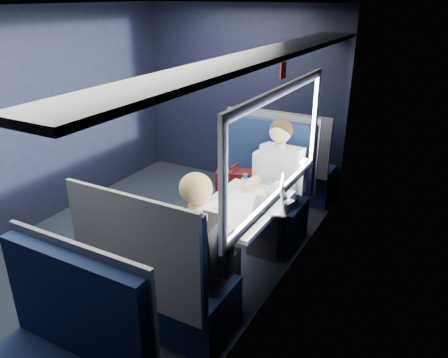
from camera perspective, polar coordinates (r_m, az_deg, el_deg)
The scene contains 12 objects.
ground at distance 4.58m, azimuth -10.04°, elevation -8.89°, with size 2.80×4.20×0.01m, color black.
room_shell at distance 4.00m, azimuth -11.24°, elevation 9.37°, with size 3.00×4.40×2.40m.
table at distance 3.75m, azimuth 1.78°, elevation -4.41°, with size 0.62×1.00×0.74m.
seat_bay_near at distance 4.64m, azimuth 4.48°, elevation -2.15°, with size 1.04×0.62×1.26m.
seat_bay_far at distance 3.34m, azimuth -8.22°, elevation -13.58°, with size 1.04×0.62×1.26m.
seat_row_front at distance 5.43m, azimuth 8.68°, elevation 1.37°, with size 1.04×0.51×1.16m.
man at distance 4.28m, azimuth 6.86°, elevation -0.14°, with size 0.53×0.56×1.32m.
woman at distance 3.16m, azimuth -3.03°, elevation -8.84°, with size 0.53×0.56×1.32m.
papers at distance 3.69m, azimuth 2.69°, elevation -3.56°, with size 0.52×0.75×0.01m, color white.
laptop at distance 3.65m, azimuth 6.80°, elevation -2.83°, with size 0.36×0.41×0.26m.
bottle_small at distance 3.80m, azimuth 6.49°, elevation -1.49°, with size 0.06×0.06×0.19m.
cup at distance 3.96m, azimuth 6.81°, elevation -1.03°, with size 0.07×0.07×0.09m, color white.
Camera 1 is at (2.53, -2.97, 2.40)m, focal length 35.00 mm.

